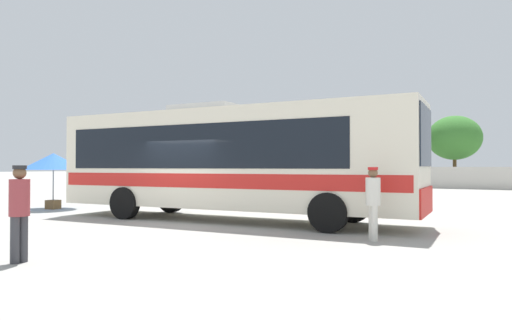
{
  "coord_description": "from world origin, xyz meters",
  "views": [
    {
      "loc": [
        8.87,
        -10.9,
        1.69
      ],
      "look_at": [
        0.15,
        4.42,
        1.96
      ],
      "focal_mm": 32.2,
      "sensor_mm": 36.0,
      "label": 1
    }
  ],
  "objects_px": {
    "coach_bus_cream_red": "(226,158)",
    "roadside_tree_left": "(273,138)",
    "passenger_waiting_on_apron": "(19,207)",
    "roadside_tree_midleft": "(370,127)",
    "utility_pole_near": "(407,138)",
    "parked_car_second_black": "(339,178)",
    "parked_car_leftmost_dark_blue": "(274,178)",
    "attendant_by_bus_door": "(373,199)",
    "roadside_tree_midright": "(454,138)",
    "vendor_umbrella_near_gate_blue": "(53,162)"
  },
  "relations": [
    {
      "from": "vendor_umbrella_near_gate_blue",
      "to": "parked_car_second_black",
      "type": "xyz_separation_m",
      "value": [
        4.19,
        22.52,
        -1.08
      ]
    },
    {
      "from": "parked_car_leftmost_dark_blue",
      "to": "roadside_tree_midleft",
      "type": "xyz_separation_m",
      "value": [
        6.27,
        7.29,
        4.66
      ]
    },
    {
      "from": "utility_pole_near",
      "to": "roadside_tree_midleft",
      "type": "distance_m",
      "value": 3.55
    },
    {
      "from": "utility_pole_near",
      "to": "roadside_tree_midleft",
      "type": "height_order",
      "value": "utility_pole_near"
    },
    {
      "from": "coach_bus_cream_red",
      "to": "roadside_tree_midright",
      "type": "height_order",
      "value": "roadside_tree_midright"
    },
    {
      "from": "coach_bus_cream_red",
      "to": "passenger_waiting_on_apron",
      "type": "bearing_deg",
      "value": -86.9
    },
    {
      "from": "coach_bus_cream_red",
      "to": "utility_pole_near",
      "type": "height_order",
      "value": "utility_pole_near"
    },
    {
      "from": "parked_car_second_black",
      "to": "roadside_tree_midright",
      "type": "distance_m",
      "value": 12.78
    },
    {
      "from": "passenger_waiting_on_apron",
      "to": "vendor_umbrella_near_gate_blue",
      "type": "bearing_deg",
      "value": 140.7
    },
    {
      "from": "coach_bus_cream_red",
      "to": "utility_pole_near",
      "type": "relative_size",
      "value": 1.44
    },
    {
      "from": "coach_bus_cream_red",
      "to": "roadside_tree_left",
      "type": "relative_size",
      "value": 1.92
    },
    {
      "from": "attendant_by_bus_door",
      "to": "roadside_tree_left",
      "type": "relative_size",
      "value": 0.27
    },
    {
      "from": "vendor_umbrella_near_gate_blue",
      "to": "utility_pole_near",
      "type": "relative_size",
      "value": 0.29
    },
    {
      "from": "vendor_umbrella_near_gate_blue",
      "to": "attendant_by_bus_door",
      "type": "bearing_deg",
      "value": -6.57
    },
    {
      "from": "vendor_umbrella_near_gate_blue",
      "to": "parked_car_leftmost_dark_blue",
      "type": "bearing_deg",
      "value": 94.67
    },
    {
      "from": "parked_car_leftmost_dark_blue",
      "to": "roadside_tree_left",
      "type": "relative_size",
      "value": 0.72
    },
    {
      "from": "utility_pole_near",
      "to": "roadside_tree_midright",
      "type": "relative_size",
      "value": 1.32
    },
    {
      "from": "coach_bus_cream_red",
      "to": "vendor_umbrella_near_gate_blue",
      "type": "relative_size",
      "value": 4.92
    },
    {
      "from": "parked_car_second_black",
      "to": "parked_car_leftmost_dark_blue",
      "type": "bearing_deg",
      "value": 174.47
    },
    {
      "from": "attendant_by_bus_door",
      "to": "vendor_umbrella_near_gate_blue",
      "type": "distance_m",
      "value": 13.55
    },
    {
      "from": "vendor_umbrella_near_gate_blue",
      "to": "utility_pole_near",
      "type": "distance_m",
      "value": 31.73
    },
    {
      "from": "passenger_waiting_on_apron",
      "to": "roadside_tree_midleft",
      "type": "xyz_separation_m",
      "value": [
        -4.26,
        37.47,
        4.45
      ]
    },
    {
      "from": "utility_pole_near",
      "to": "roadside_tree_midright",
      "type": "xyz_separation_m",
      "value": [
        3.74,
        1.74,
        -0.02
      ]
    },
    {
      "from": "vendor_umbrella_near_gate_blue",
      "to": "roadside_tree_left",
      "type": "distance_m",
      "value": 31.67
    },
    {
      "from": "attendant_by_bus_door",
      "to": "roadside_tree_midright",
      "type": "bearing_deg",
      "value": 93.27
    },
    {
      "from": "roadside_tree_midleft",
      "to": "passenger_waiting_on_apron",
      "type": "bearing_deg",
      "value": -83.52
    },
    {
      "from": "parked_car_second_black",
      "to": "roadside_tree_left",
      "type": "bearing_deg",
      "value": 140.57
    },
    {
      "from": "parked_car_second_black",
      "to": "roadside_tree_left",
      "type": "relative_size",
      "value": 0.71
    },
    {
      "from": "coach_bus_cream_red",
      "to": "parked_car_second_black",
      "type": "relative_size",
      "value": 2.72
    },
    {
      "from": "coach_bus_cream_red",
      "to": "roadside_tree_midleft",
      "type": "xyz_separation_m",
      "value": [
        -3.86,
        30.23,
        3.46
      ]
    },
    {
      "from": "coach_bus_cream_red",
      "to": "roadside_tree_midright",
      "type": "relative_size",
      "value": 1.89
    },
    {
      "from": "roadside_tree_midright",
      "to": "parked_car_leftmost_dark_blue",
      "type": "bearing_deg",
      "value": -145.18
    },
    {
      "from": "roadside_tree_left",
      "to": "coach_bus_cream_red",
      "type": "bearing_deg",
      "value": -65.06
    },
    {
      "from": "passenger_waiting_on_apron",
      "to": "roadside_tree_midright",
      "type": "xyz_separation_m",
      "value": [
        2.85,
        39.49,
        3.32
      ]
    },
    {
      "from": "parked_car_second_black",
      "to": "roadside_tree_midleft",
      "type": "relative_size",
      "value": 0.57
    },
    {
      "from": "coach_bus_cream_red",
      "to": "passenger_waiting_on_apron",
      "type": "xyz_separation_m",
      "value": [
        0.39,
        -7.24,
        -0.99
      ]
    },
    {
      "from": "roadside_tree_left",
      "to": "parked_car_leftmost_dark_blue",
      "type": "bearing_deg",
      "value": -61.98
    },
    {
      "from": "parked_car_leftmost_dark_blue",
      "to": "roadside_tree_midright",
      "type": "height_order",
      "value": "roadside_tree_midright"
    },
    {
      "from": "passenger_waiting_on_apron",
      "to": "roadside_tree_midleft",
      "type": "bearing_deg",
      "value": 96.48
    },
    {
      "from": "passenger_waiting_on_apron",
      "to": "roadside_tree_midleft",
      "type": "relative_size",
      "value": 0.22
    },
    {
      "from": "passenger_waiting_on_apron",
      "to": "vendor_umbrella_near_gate_blue",
      "type": "xyz_separation_m",
      "value": [
        -8.64,
        7.07,
        0.91
      ]
    },
    {
      "from": "coach_bus_cream_red",
      "to": "parked_car_second_black",
      "type": "height_order",
      "value": "coach_bus_cream_red"
    },
    {
      "from": "attendant_by_bus_door",
      "to": "utility_pole_near",
      "type": "height_order",
      "value": "utility_pole_near"
    },
    {
      "from": "coach_bus_cream_red",
      "to": "roadside_tree_midright",
      "type": "bearing_deg",
      "value": 84.26
    },
    {
      "from": "coach_bus_cream_red",
      "to": "parked_car_leftmost_dark_blue",
      "type": "xyz_separation_m",
      "value": [
        -10.14,
        22.94,
        -1.2
      ]
    },
    {
      "from": "attendant_by_bus_door",
      "to": "parked_car_leftmost_dark_blue",
      "type": "xyz_separation_m",
      "value": [
        -15.32,
        24.66,
        -0.19
      ]
    },
    {
      "from": "roadside_tree_midleft",
      "to": "roadside_tree_midright",
      "type": "xyz_separation_m",
      "value": [
        7.11,
        2.02,
        -1.13
      ]
    },
    {
      "from": "passenger_waiting_on_apron",
      "to": "parked_car_leftmost_dark_blue",
      "type": "bearing_deg",
      "value": 109.23
    },
    {
      "from": "attendant_by_bus_door",
      "to": "vendor_umbrella_near_gate_blue",
      "type": "relative_size",
      "value": 0.7
    },
    {
      "from": "utility_pole_near",
      "to": "coach_bus_cream_red",
      "type": "bearing_deg",
      "value": -89.06
    }
  ]
}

